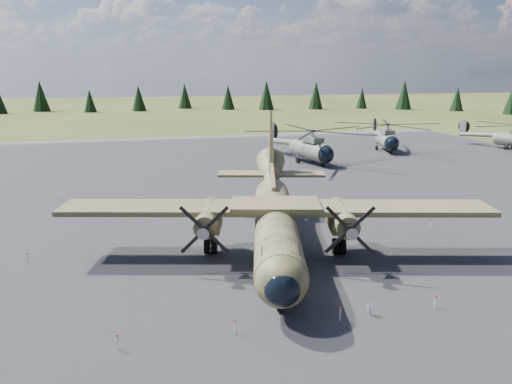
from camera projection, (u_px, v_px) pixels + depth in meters
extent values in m
plane|color=brown|center=(249.00, 245.00, 40.12)|extent=(500.00, 500.00, 0.00)
cube|color=#5E5D63|center=(226.00, 212.00, 49.54)|extent=(120.00, 120.00, 0.04)
cylinder|color=#3B4425|center=(276.00, 226.00, 36.64)|extent=(7.88, 19.79, 3.06)
sphere|color=#3B4425|center=(282.00, 281.00, 27.09)|extent=(3.65, 3.65, 3.00)
sphere|color=black|center=(282.00, 286.00, 26.52)|extent=(2.68, 2.68, 2.20)
cube|color=black|center=(280.00, 255.00, 28.60)|extent=(2.55, 2.24, 0.60)
cone|color=#3B4425|center=(271.00, 176.00, 48.89)|extent=(4.78, 8.02, 4.60)
cube|color=#9A9D9F|center=(275.00, 238.00, 38.00)|extent=(3.65, 6.86, 0.55)
cube|color=#30381D|center=(275.00, 208.00, 36.88)|extent=(31.58, 11.53, 0.38)
cube|color=#3B4425|center=(275.00, 205.00, 36.82)|extent=(7.33, 5.45, 0.38)
cylinder|color=#3B4425|center=(209.00, 217.00, 36.72)|extent=(3.01, 5.91, 1.64)
cube|color=#3B4425|center=(210.00, 223.00, 37.74)|extent=(2.52, 4.00, 0.87)
cone|color=gray|center=(204.00, 232.00, 33.28)|extent=(1.05, 1.16, 0.83)
cylinder|color=black|center=(211.00, 246.00, 38.18)|extent=(1.23, 1.40, 1.20)
cylinder|color=#3B4425|center=(342.00, 217.00, 36.68)|extent=(3.01, 5.91, 1.64)
cube|color=#3B4425|center=(340.00, 223.00, 37.69)|extent=(2.52, 4.00, 0.87)
cone|color=gray|center=(351.00, 232.00, 33.23)|extent=(1.05, 1.16, 0.83)
cylinder|color=black|center=(339.00, 246.00, 38.13)|extent=(1.23, 1.40, 1.20)
cube|color=#3B4425|center=(272.00, 178.00, 44.71)|extent=(2.36, 8.06, 1.83)
cube|color=#30381D|center=(271.00, 174.00, 49.41)|extent=(10.75, 4.95, 0.24)
cylinder|color=gray|center=(280.00, 290.00, 28.63)|extent=(0.19, 0.19, 0.98)
cylinder|color=black|center=(280.00, 302.00, 28.82)|extent=(0.63, 1.08, 1.02)
cylinder|color=slate|center=(311.00, 151.00, 75.08)|extent=(4.40, 8.15, 2.69)
sphere|color=black|center=(326.00, 155.00, 71.76)|extent=(2.98, 2.98, 2.47)
sphere|color=slate|center=(297.00, 147.00, 78.42)|extent=(2.98, 2.98, 2.47)
cube|color=slate|center=(313.00, 140.00, 74.31)|extent=(2.57, 3.77, 0.81)
cylinder|color=gray|center=(313.00, 134.00, 74.12)|extent=(0.47, 0.47, 1.08)
cylinder|color=slate|center=(284.00, 142.00, 81.80)|extent=(3.00, 9.14, 1.54)
cube|color=slate|center=(272.00, 131.00, 84.96)|extent=(0.58, 1.52, 2.58)
cylinder|color=black|center=(274.00, 131.00, 85.13)|extent=(0.71, 2.74, 2.80)
cylinder|color=black|center=(323.00, 164.00, 72.67)|extent=(0.46, 0.78, 0.73)
cylinder|color=black|center=(298.00, 160.00, 75.91)|extent=(0.51, 0.91, 0.86)
cylinder|color=gray|center=(298.00, 157.00, 75.77)|extent=(0.18, 0.18, 1.56)
cylinder|color=black|center=(314.00, 159.00, 77.21)|extent=(0.51, 0.91, 0.86)
cylinder|color=gray|center=(314.00, 155.00, 77.08)|extent=(0.18, 0.18, 1.56)
cylinder|color=slate|center=(387.00, 141.00, 86.76)|extent=(4.35, 7.71, 2.54)
sphere|color=black|center=(392.00, 144.00, 83.22)|extent=(2.86, 2.86, 2.33)
sphere|color=slate|center=(382.00, 138.00, 90.31)|extent=(2.86, 2.86, 2.33)
cube|color=slate|center=(388.00, 132.00, 85.98)|extent=(2.51, 3.58, 0.76)
cylinder|color=gray|center=(388.00, 127.00, 85.80)|extent=(0.45, 0.45, 1.01)
cylinder|color=slate|center=(377.00, 133.00, 93.92)|extent=(3.07, 8.59, 1.45)
cube|color=slate|center=(373.00, 125.00, 97.32)|extent=(0.58, 1.43, 2.44)
cylinder|color=black|center=(375.00, 125.00, 97.32)|extent=(0.74, 2.56, 2.64)
cylinder|color=black|center=(390.00, 152.00, 84.15)|extent=(0.45, 0.74, 0.69)
cylinder|color=black|center=(377.00, 148.00, 88.31)|extent=(0.50, 0.86, 0.81)
cylinder|color=gray|center=(377.00, 145.00, 88.18)|extent=(0.17, 0.17, 1.47)
cylinder|color=black|center=(392.00, 148.00, 88.27)|extent=(0.50, 0.86, 0.81)
cylinder|color=gray|center=(392.00, 145.00, 88.14)|extent=(0.17, 0.17, 1.47)
sphere|color=slate|center=(498.00, 138.00, 90.75)|extent=(2.85, 2.85, 2.17)
cylinder|color=slate|center=(480.00, 135.00, 93.41)|extent=(3.89, 7.72, 1.35)
cube|color=slate|center=(463.00, 127.00, 95.86)|extent=(0.71, 1.30, 2.26)
cylinder|color=black|center=(464.00, 127.00, 96.06)|extent=(1.02, 2.28, 2.45)
cylinder|color=black|center=(506.00, 148.00, 88.58)|extent=(0.56, 0.81, 0.75)
cylinder|color=gray|center=(507.00, 145.00, 88.46)|extent=(0.17, 0.17, 1.37)
cube|color=gray|center=(281.00, 298.00, 30.05)|extent=(0.10, 0.10, 0.55)
cube|color=silver|center=(282.00, 295.00, 29.94)|extent=(0.48, 0.30, 0.31)
cube|color=gray|center=(370.00, 311.00, 28.47)|extent=(0.08, 0.08, 0.58)
cube|color=silver|center=(371.00, 307.00, 28.36)|extent=(0.46, 0.20, 0.32)
cylinder|color=silver|center=(118.00, 342.00, 24.92)|extent=(0.07, 0.07, 0.80)
cylinder|color=red|center=(117.00, 335.00, 24.83)|extent=(0.12, 0.12, 0.10)
cylinder|color=silver|center=(235.00, 328.00, 26.35)|extent=(0.07, 0.07, 0.80)
cylinder|color=red|center=(235.00, 321.00, 26.26)|extent=(0.12, 0.12, 0.10)
cylinder|color=silver|center=(340.00, 314.00, 27.79)|extent=(0.07, 0.07, 0.80)
cylinder|color=red|center=(341.00, 308.00, 27.69)|extent=(0.12, 0.12, 0.10)
cylinder|color=silver|center=(435.00, 303.00, 29.22)|extent=(0.07, 0.07, 0.80)
cylinder|color=red|center=(436.00, 296.00, 29.13)|extent=(0.12, 0.12, 0.10)
cylinder|color=silver|center=(62.00, 203.00, 51.28)|extent=(0.07, 0.07, 0.80)
cylinder|color=red|center=(61.00, 199.00, 51.18)|extent=(0.12, 0.12, 0.10)
cylinder|color=silver|center=(141.00, 198.00, 53.19)|extent=(0.07, 0.07, 0.80)
cylinder|color=red|center=(141.00, 195.00, 53.10)|extent=(0.12, 0.12, 0.10)
cylinder|color=silver|center=(215.00, 194.00, 55.10)|extent=(0.07, 0.07, 0.80)
cylinder|color=red|center=(215.00, 191.00, 55.01)|extent=(0.12, 0.12, 0.10)
cylinder|color=silver|center=(284.00, 190.00, 57.02)|extent=(0.07, 0.07, 0.80)
cylinder|color=red|center=(285.00, 187.00, 56.92)|extent=(0.12, 0.12, 0.10)
cylinder|color=silver|center=(349.00, 186.00, 58.93)|extent=(0.07, 0.07, 0.80)
cylinder|color=red|center=(349.00, 183.00, 58.83)|extent=(0.12, 0.12, 0.10)
cylinder|color=silver|center=(28.00, 259.00, 36.08)|extent=(0.07, 0.07, 0.80)
cylinder|color=red|center=(27.00, 253.00, 35.99)|extent=(0.12, 0.12, 0.10)
cylinder|color=silver|center=(431.00, 225.00, 43.97)|extent=(0.07, 0.07, 0.80)
cylinder|color=red|center=(431.00, 221.00, 43.88)|extent=(0.12, 0.12, 0.10)
cone|color=black|center=(512.00, 100.00, 161.78)|extent=(5.14, 5.14, 9.18)
cone|color=black|center=(457.00, 99.00, 175.97)|extent=(4.72, 4.72, 8.42)
cone|color=black|center=(404.00, 95.00, 183.39)|extent=(5.93, 5.93, 10.60)
cone|color=black|center=(362.00, 98.00, 188.05)|extent=(4.33, 4.33, 7.73)
cone|color=black|center=(316.00, 95.00, 185.13)|extent=(5.69, 5.69, 10.15)
cone|color=black|center=(266.00, 95.00, 182.65)|extent=(5.85, 5.85, 10.45)
cone|color=black|center=(228.00, 97.00, 183.10)|extent=(4.96, 4.96, 8.86)
cone|color=black|center=(185.00, 96.00, 188.26)|extent=(5.18, 5.18, 9.25)
cone|color=black|center=(139.00, 98.00, 175.97)|extent=(5.06, 5.06, 9.03)
cone|color=black|center=(90.00, 101.00, 170.82)|extent=(4.32, 4.32, 7.72)
cone|color=black|center=(40.00, 96.00, 174.05)|extent=(5.96, 5.96, 10.64)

